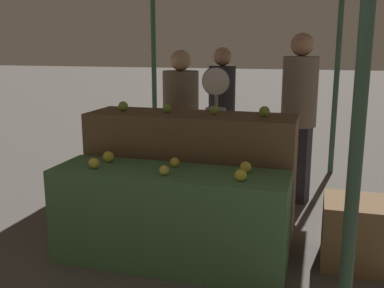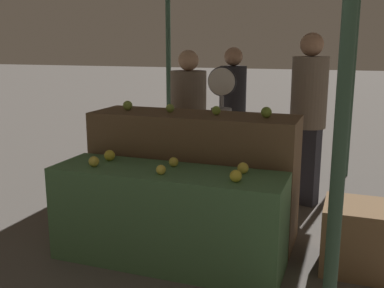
# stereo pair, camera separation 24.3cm
# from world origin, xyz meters

# --- Properties ---
(ground_plane) EXTENTS (60.00, 60.00, 0.00)m
(ground_plane) POSITION_xyz_m (0.00, 0.00, 0.00)
(ground_plane) COLOR #59544F
(display_counter_front) EXTENTS (1.81, 0.55, 0.75)m
(display_counter_front) POSITION_xyz_m (0.00, 0.00, 0.38)
(display_counter_front) COLOR #4C7A4C
(display_counter_front) RESTS_ON ground_plane
(display_counter_back) EXTENTS (1.81, 0.55, 1.10)m
(display_counter_back) POSITION_xyz_m (0.00, 0.60, 0.55)
(display_counter_back) COLOR brown
(display_counter_back) RESTS_ON ground_plane
(apple_front_0) EXTENTS (0.08, 0.08, 0.08)m
(apple_front_0) POSITION_xyz_m (-0.57, -0.10, 0.79)
(apple_front_0) COLOR gold
(apple_front_0) RESTS_ON display_counter_front
(apple_front_1) EXTENTS (0.07, 0.07, 0.07)m
(apple_front_1) POSITION_xyz_m (0.01, -0.12, 0.79)
(apple_front_1) COLOR yellow
(apple_front_1) RESTS_ON display_counter_front
(apple_front_2) EXTENTS (0.09, 0.09, 0.09)m
(apple_front_2) POSITION_xyz_m (0.57, -0.11, 0.79)
(apple_front_2) COLOR gold
(apple_front_2) RESTS_ON display_counter_front
(apple_front_3) EXTENTS (0.09, 0.09, 0.09)m
(apple_front_3) POSITION_xyz_m (-0.55, 0.11, 0.80)
(apple_front_3) COLOR gold
(apple_front_3) RESTS_ON display_counter_front
(apple_front_4) EXTENTS (0.08, 0.08, 0.08)m
(apple_front_4) POSITION_xyz_m (0.01, 0.12, 0.79)
(apple_front_4) COLOR gold
(apple_front_4) RESTS_ON display_counter_front
(apple_front_5) EXTENTS (0.08, 0.08, 0.08)m
(apple_front_5) POSITION_xyz_m (0.57, 0.11, 0.79)
(apple_front_5) COLOR yellow
(apple_front_5) RESTS_ON display_counter_front
(apple_back_0) EXTENTS (0.09, 0.09, 0.09)m
(apple_back_0) POSITION_xyz_m (-0.63, 0.60, 1.14)
(apple_back_0) COLOR #8EB247
(apple_back_0) RESTS_ON display_counter_back
(apple_back_1) EXTENTS (0.08, 0.08, 0.08)m
(apple_back_1) POSITION_xyz_m (-0.22, 0.61, 1.14)
(apple_back_1) COLOR #8EB247
(apple_back_1) RESTS_ON display_counter_back
(apple_back_2) EXTENTS (0.08, 0.08, 0.08)m
(apple_back_2) POSITION_xyz_m (0.20, 0.61, 1.14)
(apple_back_2) COLOR #84AD3D
(apple_back_2) RESTS_ON display_counter_back
(apple_back_3) EXTENTS (0.09, 0.09, 0.09)m
(apple_back_3) POSITION_xyz_m (0.63, 0.61, 1.14)
(apple_back_3) COLOR #84AD3D
(apple_back_3) RESTS_ON display_counter_back
(produce_scale) EXTENTS (0.28, 0.20, 1.48)m
(produce_scale) POSITION_xyz_m (0.10, 1.12, 1.08)
(produce_scale) COLOR #99999E
(produce_scale) RESTS_ON ground_plane
(person_vendor_at_scale) EXTENTS (0.40, 0.40, 1.63)m
(person_vendor_at_scale) POSITION_xyz_m (-0.34, 1.40, 0.94)
(person_vendor_at_scale) COLOR #2D2D38
(person_vendor_at_scale) RESTS_ON ground_plane
(person_customer_left) EXTENTS (0.46, 0.46, 1.81)m
(person_customer_left) POSITION_xyz_m (0.86, 1.75, 1.05)
(person_customer_left) COLOR #2D2D38
(person_customer_left) RESTS_ON ground_plane
(person_customer_right) EXTENTS (0.42, 0.42, 1.66)m
(person_customer_right) POSITION_xyz_m (-0.07, 2.19, 0.97)
(person_customer_right) COLOR #2D2D38
(person_customer_right) RESTS_ON ground_plane
(wooden_crate_side) EXTENTS (0.51, 0.51, 0.51)m
(wooden_crate_side) POSITION_xyz_m (1.40, 0.39, 0.26)
(wooden_crate_side) COLOR brown
(wooden_crate_side) RESTS_ON ground_plane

